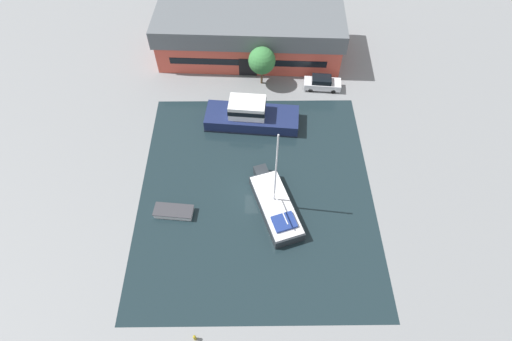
{
  "coord_description": "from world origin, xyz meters",
  "views": [
    {
      "loc": [
        -0.24,
        -23.69,
        35.77
      ],
      "look_at": [
        0.0,
        2.1,
        1.0
      ],
      "focal_mm": 28.0,
      "sensor_mm": 36.0,
      "label": 1
    }
  ],
  "objects": [
    {
      "name": "ground_plane",
      "position": [
        0.0,
        0.0,
        0.0
      ],
      "size": [
        440.0,
        440.0,
        0.0
      ],
      "primitive_type": "plane",
      "color": "gray"
    },
    {
      "name": "sailboat_moored",
      "position": [
        1.94,
        -2.17,
        0.7
      ],
      "size": [
        5.53,
        9.72,
        11.13
      ],
      "rotation": [
        0.0,
        0.0,
        0.31
      ],
      "color": "#23282D",
      "rests_on": "water_canal"
    },
    {
      "name": "warehouse_building",
      "position": [
        -0.67,
        23.92,
        3.16
      ],
      "size": [
        25.59,
        11.45,
        6.23
      ],
      "rotation": [
        0.0,
        0.0,
        -0.05
      ],
      "color": "#C64C3D",
      "rests_on": "ground"
    },
    {
      "name": "water_canal",
      "position": [
        0.0,
        0.0,
        0.0
      ],
      "size": [
        24.76,
        27.94,
        0.01
      ],
      "primitive_type": "cube",
      "color": "#19282D",
      "rests_on": "ground"
    },
    {
      "name": "mooring_bollard",
      "position": [
        -5.33,
        -14.96,
        0.43
      ],
      "size": [
        0.27,
        0.27,
        0.8
      ],
      "color": "olive",
      "rests_on": "ground"
    },
    {
      "name": "small_dinghy",
      "position": [
        -8.5,
        -2.6,
        0.34
      ],
      "size": [
        4.17,
        2.05,
        0.66
      ],
      "rotation": [
        0.0,
        0.0,
        1.47
      ],
      "color": "silver",
      "rests_on": "water_canal"
    },
    {
      "name": "parked_car",
      "position": [
        8.75,
        16.31,
        0.88
      ],
      "size": [
        4.91,
        2.36,
        1.77
      ],
      "rotation": [
        0.0,
        0.0,
        4.61
      ],
      "color": "silver",
      "rests_on": "ground"
    },
    {
      "name": "motor_cruiser",
      "position": [
        -0.56,
        10.13,
        1.25
      ],
      "size": [
        11.59,
        5.08,
        3.49
      ],
      "rotation": [
        0.0,
        0.0,
        1.47
      ],
      "color": "#19234C",
      "rests_on": "water_canal"
    },
    {
      "name": "quay_tree_near_building",
      "position": [
        0.89,
        17.41,
        3.63
      ],
      "size": [
        3.46,
        3.46,
        5.37
      ],
      "color": "brown",
      "rests_on": "ground"
    }
  ]
}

